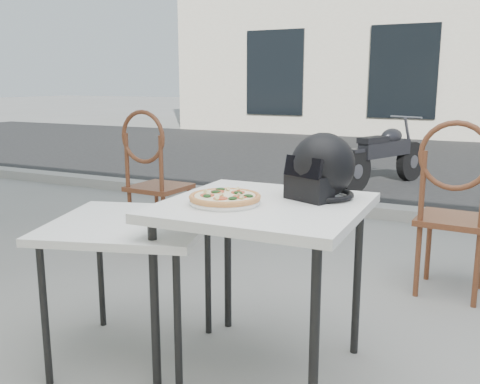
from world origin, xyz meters
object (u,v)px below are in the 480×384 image
at_px(pizza, 225,197).
at_px(cafe_chair_side, 152,172).
at_px(plate, 225,202).
at_px(cafe_table_main, 264,218).
at_px(helmet, 321,169).
at_px(cafe_table_side, 131,233).
at_px(cafe_chair_main, 454,201).
at_px(motorcycle, 385,156).

distance_m(pizza, cafe_chair_side, 2.13).
xyz_separation_m(plate, cafe_chair_side, (-1.47, 1.52, -0.20)).
distance_m(cafe_table_main, pizza, 0.21).
distance_m(helmet, cafe_chair_side, 2.20).
bearing_deg(cafe_table_side, cafe_chair_main, 48.39).
bearing_deg(cafe_chair_side, helmet, 150.24).
xyz_separation_m(helmet, cafe_chair_main, (0.51, 1.15, -0.33)).
height_order(plate, motorcycle, motorcycle).
height_order(cafe_chair_main, motorcycle, cafe_chair_main).
distance_m(cafe_table_main, plate, 0.20).
height_order(plate, cafe_chair_main, cafe_chair_main).
relative_size(cafe_table_main, motorcycle, 0.52).
height_order(plate, helmet, helmet).
distance_m(helmet, motorcycle, 4.83).
bearing_deg(cafe_chair_main, motorcycle, -68.82).
xyz_separation_m(pizza, motorcycle, (-0.27, 5.07, -0.46)).
bearing_deg(cafe_chair_side, plate, 137.95).
xyz_separation_m(cafe_table_main, cafe_chair_side, (-1.61, 1.41, -0.12)).
relative_size(cafe_table_main, cafe_chair_side, 0.77).
bearing_deg(cafe_table_side, cafe_chair_side, 122.05).
height_order(plate, pizza, pizza).
distance_m(pizza, motorcycle, 5.10).
distance_m(plate, cafe_table_side, 0.53).
xyz_separation_m(cafe_chair_main, cafe_table_side, (-1.34, -1.51, 0.01)).
xyz_separation_m(cafe_table_main, helmet, (0.20, 0.21, 0.21)).
bearing_deg(cafe_table_main, cafe_chair_side, 138.73).
relative_size(pizza, cafe_chair_side, 0.35).
bearing_deg(pizza, cafe_table_main, 37.09).
height_order(pizza, cafe_table_side, pizza).
distance_m(helmet, cafe_chair_main, 1.30).
relative_size(pizza, motorcycle, 0.23).
bearing_deg(helmet, cafe_table_side, -133.70).
bearing_deg(cafe_chair_main, cafe_table_side, 52.28).
height_order(pizza, motorcycle, motorcycle).
relative_size(cafe_table_side, cafe_chair_side, 0.81).
height_order(cafe_chair_main, cafe_table_side, cafe_chair_main).
relative_size(helmet, cafe_chair_main, 0.35).
bearing_deg(plate, cafe_chair_side, 134.01).
bearing_deg(cafe_table_side, plate, 5.28).
height_order(helmet, cafe_chair_main, cafe_chair_main).
height_order(cafe_chair_main, cafe_chair_side, cafe_chair_side).
distance_m(cafe_table_main, helmet, 0.36).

